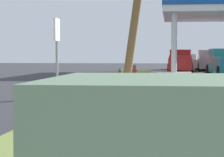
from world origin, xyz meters
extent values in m
cylinder|color=red|center=(0.68, 13.36, 0.15)|extent=(0.29, 0.29, 0.06)
cylinder|color=red|center=(0.68, 13.36, 0.42)|extent=(0.22, 0.22, 0.60)
sphere|color=#196038|center=(0.68, 13.36, 0.76)|extent=(0.19, 0.19, 0.19)
cylinder|color=#196038|center=(0.68, 13.36, 0.84)|extent=(0.06, 0.06, 0.05)
cylinder|color=red|center=(0.52, 13.36, 0.47)|extent=(0.10, 0.09, 0.09)
cylinder|color=red|center=(0.84, 13.36, 0.47)|extent=(0.10, 0.09, 0.09)
cylinder|color=#196038|center=(0.68, 13.19, 0.42)|extent=(0.11, 0.12, 0.11)
cylinder|color=red|center=(0.55, 20.71, 0.15)|extent=(0.29, 0.29, 0.06)
cylinder|color=red|center=(0.55, 20.71, 0.42)|extent=(0.22, 0.22, 0.60)
sphere|color=#196038|center=(0.55, 20.71, 0.76)|extent=(0.19, 0.19, 0.19)
cylinder|color=#196038|center=(0.55, 20.71, 0.84)|extent=(0.06, 0.06, 0.05)
cylinder|color=red|center=(0.39, 20.71, 0.47)|extent=(0.10, 0.09, 0.09)
cylinder|color=red|center=(0.71, 20.71, 0.47)|extent=(0.10, 0.09, 0.09)
cylinder|color=#196038|center=(0.55, 20.54, 0.42)|extent=(0.11, 0.12, 0.11)
cylinder|color=red|center=(0.54, 29.79, 0.15)|extent=(0.29, 0.29, 0.06)
cylinder|color=red|center=(0.54, 29.79, 0.42)|extent=(0.22, 0.22, 0.60)
sphere|color=#196038|center=(0.54, 29.79, 0.76)|extent=(0.19, 0.19, 0.19)
cylinder|color=#196038|center=(0.54, 29.79, 0.84)|extent=(0.06, 0.06, 0.05)
cylinder|color=red|center=(0.38, 29.79, 0.47)|extent=(0.10, 0.09, 0.09)
cylinder|color=red|center=(0.70, 29.79, 0.47)|extent=(0.10, 0.09, 0.09)
cylinder|color=#196038|center=(0.54, 29.62, 0.42)|extent=(0.11, 0.12, 0.11)
cylinder|color=gray|center=(0.73, 7.42, 1.17)|extent=(0.05, 0.05, 2.10)
cube|color=white|center=(0.73, 7.42, 2.02)|extent=(0.04, 0.36, 0.44)
cylinder|color=silver|center=(3.21, 35.58, 2.41)|extent=(0.44, 0.44, 4.83)
cylinder|color=silver|center=(3.21, 46.08, 2.41)|extent=(0.44, 0.44, 4.83)
cube|color=white|center=(6.35, 40.83, 5.08)|extent=(8.07, 12.30, 0.50)
cube|color=#144C9E|center=(6.35, 40.83, 5.51)|extent=(8.17, 12.40, 0.36)
cube|color=#47474C|center=(6.35, 35.58, 0.80)|extent=(0.70, 1.10, 1.60)
cube|color=#47474C|center=(6.35, 46.08, 0.80)|extent=(0.70, 1.10, 1.60)
cube|color=white|center=(4.68, 47.83, 0.59)|extent=(1.83, 4.50, 0.85)
cube|color=white|center=(4.68, 47.61, 1.29)|extent=(1.61, 2.03, 0.56)
cylinder|color=black|center=(3.82, 49.53, 0.30)|extent=(0.22, 0.60, 0.60)
cylinder|color=black|center=(5.54, 49.53, 0.30)|extent=(0.22, 0.60, 0.60)
cylinder|color=black|center=(3.82, 46.13, 0.30)|extent=(0.22, 0.60, 0.60)
cylinder|color=black|center=(5.54, 46.13, 0.30)|extent=(0.22, 0.60, 0.60)
cube|color=#BCBCC1|center=(6.57, 44.47, 0.71)|extent=(2.10, 5.44, 1.00)
cube|color=#BCBCC1|center=(6.59, 45.44, 1.59)|extent=(1.88, 2.09, 0.76)
cube|color=#BCBCC1|center=(6.55, 43.28, 1.33)|extent=(1.93, 2.95, 0.24)
cylinder|color=black|center=(5.67, 46.63, 0.38)|extent=(0.23, 0.76, 0.76)
cylinder|color=black|center=(7.57, 46.60, 0.38)|extent=(0.23, 0.76, 0.76)
cylinder|color=black|center=(5.58, 42.33, 0.38)|extent=(0.23, 0.76, 0.76)
cylinder|color=black|center=(7.48, 42.30, 0.38)|extent=(0.23, 0.76, 0.76)
cube|color=red|center=(3.79, 40.53, 0.71)|extent=(2.11, 5.44, 1.00)
cube|color=red|center=(3.81, 41.50, 1.59)|extent=(1.88, 2.09, 0.76)
cube|color=red|center=(3.77, 39.34, 1.33)|extent=(1.94, 2.95, 0.24)
cylinder|color=black|center=(2.89, 42.70, 0.38)|extent=(0.24, 0.76, 0.76)
cylinder|color=black|center=(4.79, 42.66, 0.38)|extent=(0.24, 0.76, 0.76)
cylinder|color=black|center=(2.80, 38.40, 0.38)|extent=(0.24, 0.76, 0.76)
cylinder|color=black|center=(4.70, 38.36, 0.38)|extent=(0.24, 0.76, 0.76)
cube|color=#197075|center=(6.89, 34.55, 1.59)|extent=(2.03, 2.22, 0.76)
cylinder|color=black|center=(5.83, 35.63, 0.38)|extent=(0.29, 0.78, 0.76)
cylinder|color=black|center=(6.25, 31.35, 0.38)|extent=(0.29, 0.78, 0.76)
camera|label=1|loc=(2.93, -1.56, 1.54)|focal=75.36mm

